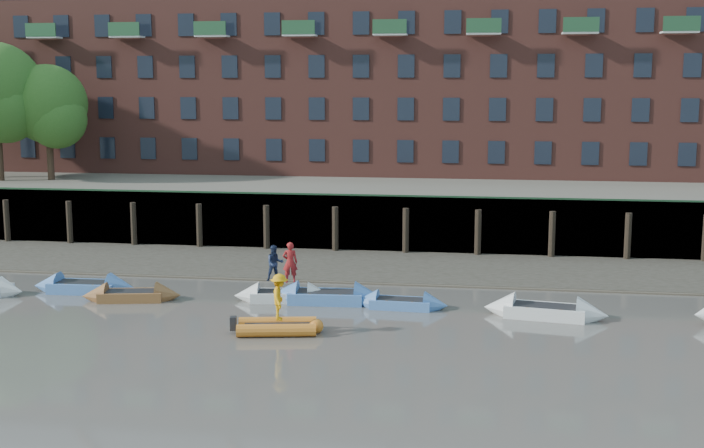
% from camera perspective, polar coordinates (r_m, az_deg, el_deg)
% --- Properties ---
extents(ground, '(220.00, 220.00, 0.00)m').
position_cam_1_polar(ground, '(29.02, -4.54, -9.94)').
color(ground, '#5A5650').
rests_on(ground, ground).
extents(foreshore, '(110.00, 8.00, 0.50)m').
position_cam_1_polar(foreshore, '(46.12, 0.57, -2.76)').
color(foreshore, '#3D382F').
rests_on(foreshore, ground).
extents(mud_band, '(110.00, 1.60, 0.10)m').
position_cam_1_polar(mud_band, '(42.84, -0.07, -3.68)').
color(mud_band, '#4C4336').
rests_on(mud_band, ground).
extents(river_wall, '(110.00, 1.23, 3.30)m').
position_cam_1_polar(river_wall, '(50.11, 1.29, 0.04)').
color(river_wall, '#2D2A26').
rests_on(river_wall, ground).
extents(bank_terrace, '(110.00, 28.00, 3.20)m').
position_cam_1_polar(bank_terrace, '(63.51, 2.88, 1.94)').
color(bank_terrace, '#5E594D').
rests_on(bank_terrace, ground).
extents(apartment_terrace, '(80.60, 15.56, 20.98)m').
position_cam_1_polar(apartment_terrace, '(64.11, 3.05, 12.05)').
color(apartment_terrace, brown).
rests_on(apartment_terrace, bank_terrace).
extents(rowboat_1, '(4.86, 1.58, 1.39)m').
position_cam_1_polar(rowboat_1, '(42.27, -16.92, -3.91)').
color(rowboat_1, '#4876B8').
rests_on(rowboat_1, ground).
extents(rowboat_2, '(4.47, 2.08, 1.25)m').
position_cam_1_polar(rowboat_2, '(40.10, -14.07, -4.51)').
color(rowboat_2, brown).
rests_on(rowboat_2, ground).
extents(rowboat_3, '(4.47, 1.85, 1.26)m').
position_cam_1_polar(rowboat_3, '(38.98, -4.46, -4.65)').
color(rowboat_3, silver).
rests_on(rowboat_3, ground).
extents(rowboat_4, '(5.09, 1.75, 1.45)m').
position_cam_1_polar(rowboat_4, '(38.53, -1.68, -4.73)').
color(rowboat_4, '#4876B8').
rests_on(rowboat_4, ground).
extents(rowboat_5, '(4.05, 1.36, 1.16)m').
position_cam_1_polar(rowboat_5, '(37.67, 3.18, -5.15)').
color(rowboat_5, '#4876B8').
rests_on(rowboat_5, ground).
extents(rowboat_6, '(5.17, 2.21, 1.45)m').
position_cam_1_polar(rowboat_6, '(36.98, 12.37, -5.53)').
color(rowboat_6, silver).
rests_on(rowboat_6, ground).
extents(rib_tender, '(3.37, 2.08, 0.57)m').
position_cam_1_polar(rib_tender, '(34.06, -4.64, -6.62)').
color(rib_tender, orange).
rests_on(rib_tender, ground).
extents(person_rower_a, '(0.73, 0.55, 1.80)m').
position_cam_1_polar(person_rower_a, '(38.51, -4.02, -2.49)').
color(person_rower_a, maroon).
rests_on(person_rower_a, rowboat_3).
extents(person_rower_b, '(0.96, 0.88, 1.60)m').
position_cam_1_polar(person_rower_b, '(38.89, -5.01, -2.54)').
color(person_rower_b, '#19233F').
rests_on(person_rower_b, rowboat_3).
extents(person_rib_crew, '(0.86, 1.25, 1.78)m').
position_cam_1_polar(person_rib_crew, '(33.72, -4.71, -4.72)').
color(person_rib_crew, orange).
rests_on(person_rib_crew, rib_tender).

